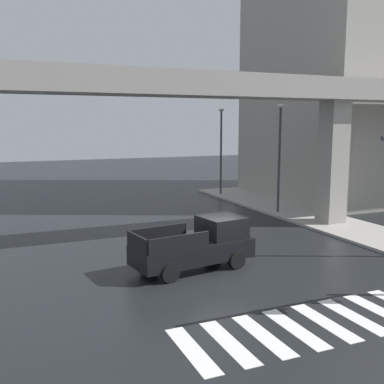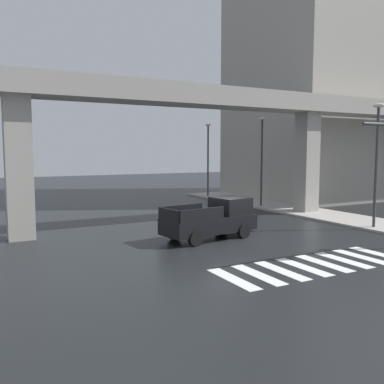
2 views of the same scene
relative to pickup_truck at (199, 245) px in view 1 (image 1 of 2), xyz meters
The scene contains 7 objects.
ground_plane 1.32m from the pickup_truck, 10.78° to the right, with size 120.00×120.00×0.00m, color black.
crosswalk_stripes 6.45m from the pickup_truck, 82.28° to the right, with size 8.25×2.80×0.01m.
elevated_overpass 7.88m from the pickup_truck, 79.26° to the left, with size 58.39×2.44×8.53m.
sidewalk_east 10.88m from the pickup_truck, ahead, with size 4.00×36.00×0.15m, color #9E9991.
pickup_truck is the anchor object (origin of this frame).
street_lamp_mid_block 13.15m from the pickup_truck, 41.45° to the left, with size 0.44×0.70×7.24m.
street_lamp_far_north 19.73m from the pickup_truck, 60.73° to the left, with size 0.44×0.70×7.24m.
Camera 1 is at (-8.25, -16.53, 6.00)m, focal length 42.22 mm.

